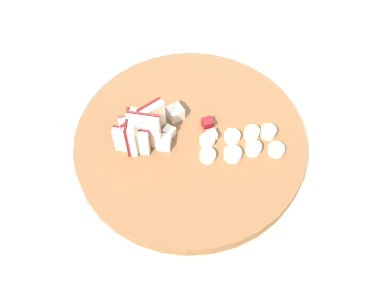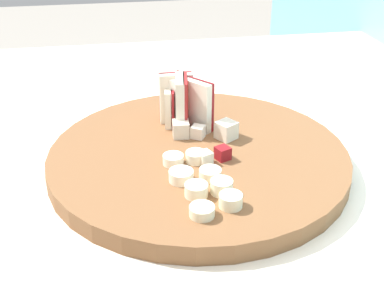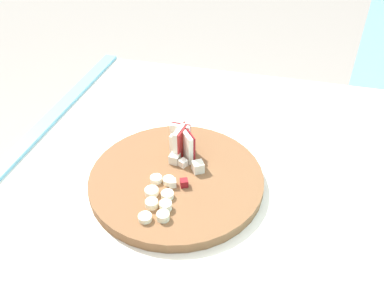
{
  "view_description": "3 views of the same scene",
  "coord_description": "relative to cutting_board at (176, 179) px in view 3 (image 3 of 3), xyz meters",
  "views": [
    {
      "loc": [
        -0.05,
        -0.43,
        1.5
      ],
      "look_at": [
        -0.06,
        -0.08,
        0.94
      ],
      "focal_mm": 44.45,
      "sensor_mm": 36.0,
      "label": 1
    },
    {
      "loc": [
        0.44,
        -0.14,
        1.19
      ],
      "look_at": [
        -0.07,
        -0.05,
        0.91
      ],
      "focal_mm": 46.79,
      "sensor_mm": 36.0,
      "label": 2
    },
    {
      "loc": [
        0.51,
        0.14,
        1.44
      ],
      "look_at": [
        -0.11,
        -0.02,
        0.95
      ],
      "focal_mm": 37.15,
      "sensor_mm": 36.0,
      "label": 3
    }
  ],
  "objects": [
    {
      "name": "apple_wedge_fan",
      "position": [
        -0.07,
        -0.01,
        0.04
      ],
      "size": [
        0.07,
        0.06,
        0.07
      ],
      "color": "maroon",
      "rests_on": "cutting_board"
    },
    {
      "name": "apple_dice_pile",
      "position": [
        -0.02,
        0.01,
        0.02
      ],
      "size": [
        0.09,
        0.08,
        0.02
      ],
      "color": "white",
      "rests_on": "cutting_board"
    },
    {
      "name": "cutting_board",
      "position": [
        0.0,
        0.0,
        0.0
      ],
      "size": [
        0.35,
        0.35,
        0.02
      ],
      "primitive_type": "cylinder",
      "color": "brown",
      "rests_on": "tiled_countertop"
    },
    {
      "name": "banana_slice_rows",
      "position": [
        0.08,
        -0.01,
        0.02
      ],
      "size": [
        0.13,
        0.07,
        0.01
      ],
      "color": "white",
      "rests_on": "cutting_board"
    }
  ]
}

